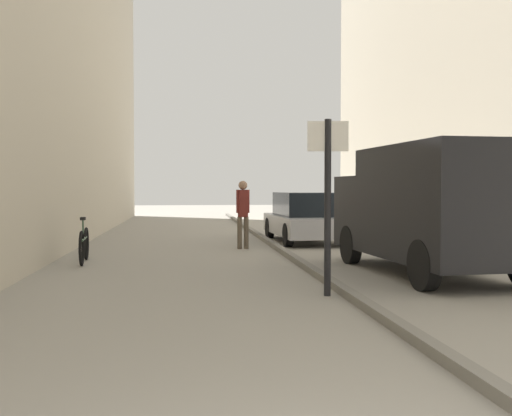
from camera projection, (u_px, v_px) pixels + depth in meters
name	position (u px, v px, depth m)	size (l,w,h in m)	color
ground_plane	(219.00, 256.00, 14.03)	(80.00, 80.00, 0.00)	gray
kerb_strip	(285.00, 252.00, 14.22)	(0.16, 40.00, 0.12)	slate
pedestrian_main_foreground	(243.00, 210.00, 15.54)	(0.35, 0.23, 1.77)	brown
delivery_van	(428.00, 206.00, 10.95)	(2.25, 5.02, 2.33)	black
parked_car	(305.00, 218.00, 17.62)	(1.96, 4.26, 1.45)	#B7B7BC
street_sign_post	(328.00, 191.00, 8.78)	(0.60, 0.11, 2.60)	black
bicycle_leaning	(84.00, 245.00, 12.67)	(0.19, 1.77, 0.98)	black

